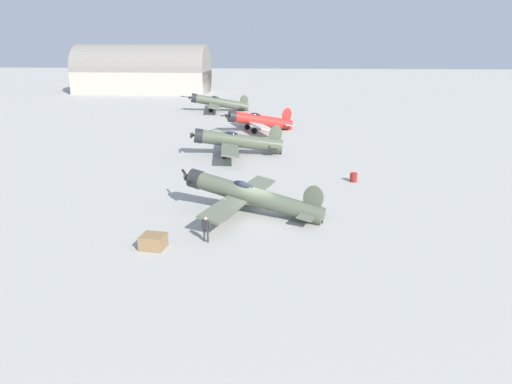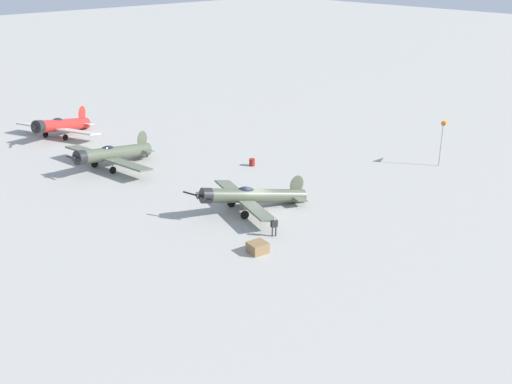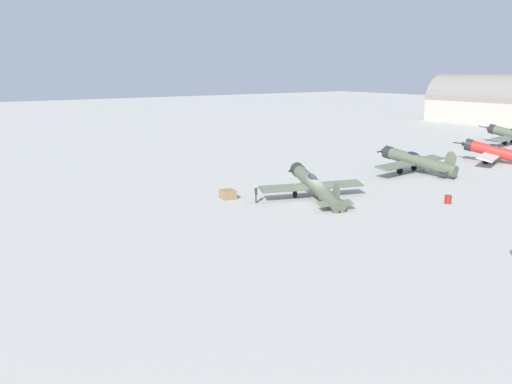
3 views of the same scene
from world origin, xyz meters
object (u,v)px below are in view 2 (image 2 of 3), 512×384
airplane_mid_apron (111,154)px  equipment_crate (258,247)px  airplane_far_line (60,125)px  ground_crew_mechanic (274,225)px  airplane_foreground (251,196)px  windsock_mast (446,124)px  fuel_drum (252,162)px

airplane_mid_apron → equipment_crate: airplane_mid_apron is taller
airplane_far_line → ground_crew_mechanic: bearing=67.2°
airplane_mid_apron → airplane_foreground: bearing=91.9°
airplane_foreground → windsock_mast: windsock_mast is taller
airplane_foreground → airplane_far_line: 35.62m
ground_crew_mechanic → windsock_mast: 28.23m
airplane_foreground → fuel_drum: 13.11m
ground_crew_mechanic → airplane_mid_apron: bearing=-147.4°
equipment_crate → windsock_mast: (-31.11, -1.94, 4.36)m
airplane_mid_apron → ground_crew_mechanic: 25.52m
airplane_mid_apron → equipment_crate: bearing=77.7°
airplane_mid_apron → fuel_drum: bearing=132.2°
ground_crew_mechanic → airplane_foreground: bearing=-172.6°
airplane_far_line → fuel_drum: bearing=90.3°
airplane_foreground → ground_crew_mechanic: airplane_foreground is taller
airplane_mid_apron → airplane_far_line: 15.74m
airplane_mid_apron → airplane_far_line: airplane_mid_apron is taller
airplane_foreground → windsock_mast: 26.26m
airplane_foreground → equipment_crate: 8.88m
airplane_far_line → fuel_drum: size_ratio=14.97×
airplane_far_line → equipment_crate: 42.62m
airplane_foreground → airplane_far_line: (1.71, -35.58, 0.05)m
airplane_mid_apron → ground_crew_mechanic: bearing=84.5°
equipment_crate → airplane_mid_apron: bearing=-94.8°
airplane_far_line → equipment_crate: size_ratio=7.55×
airplane_foreground → ground_crew_mechanic: 6.09m
airplane_foreground → fuel_drum: (-8.89, -9.57, -1.06)m
fuel_drum → windsock_mast: 22.53m
airplane_mid_apron → airplane_far_line: size_ratio=1.10×
equipment_crate → fuel_drum: (-14.43, -16.43, -0.04)m
equipment_crate → windsock_mast: bearing=-176.4°
ground_crew_mechanic → equipment_crate: 3.45m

